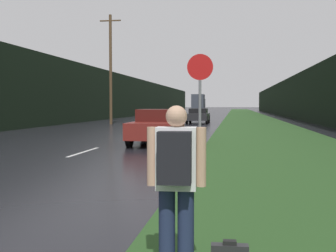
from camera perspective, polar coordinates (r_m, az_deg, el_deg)
The scene contains 11 objects.
grass_verge at distance 42.09m, azimuth 11.47°, elevation 0.59°, with size 6.00×240.00×0.02m, color #26471E.
lane_stripe_c at distance 15.07m, azimuth -11.33°, elevation -3.46°, with size 0.12×3.00×0.01m, color silver.
lane_stripe_d at distance 21.74m, azimuth -4.91°, elevation -1.48°, with size 0.12×3.00×0.01m, color silver.
treeline_far_side at distance 54.22m, azimuth -7.35°, elevation 4.06°, with size 2.00×140.00×5.57m, color black.
treeline_near_side at distance 52.61m, azimuth 17.58°, elevation 3.74°, with size 2.00×140.00×5.12m, color black.
utility_pole_far at distance 36.17m, azimuth -7.78°, elevation 7.76°, with size 1.80×0.24×9.22m.
stop_sign at distance 10.56m, azimuth 4.35°, elevation 3.49°, with size 0.65×0.07×2.92m.
hitchhiker_with_backpack at distance 4.06m, azimuth 1.09°, elevation -7.13°, with size 0.57×0.41×1.65m.
car_passing_near at distance 17.68m, azimuth -1.45°, elevation -0.06°, with size 1.92×4.32×1.47m.
car_passing_far at distance 37.58m, azimuth 4.11°, elevation 1.42°, with size 1.93×4.56×1.33m.
delivery_truck at distance 85.55m, azimuth 4.16°, elevation 3.06°, with size 2.53×6.98×3.74m.
Camera 1 is at (5.22, -2.02, 1.65)m, focal length 45.00 mm.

